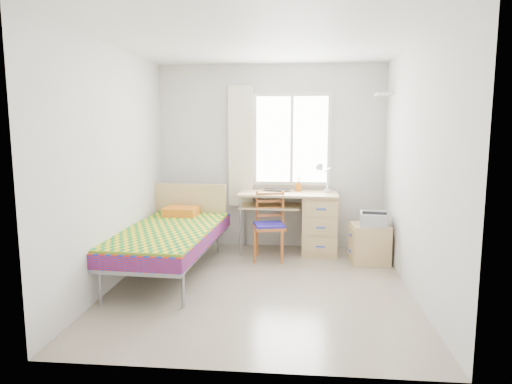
# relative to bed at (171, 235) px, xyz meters

# --- Properties ---
(floor) EXTENTS (3.50, 3.50, 0.00)m
(floor) POSITION_rel_bed_xyz_m (1.11, -0.40, -0.46)
(floor) COLOR #BCAD93
(floor) RESTS_ON ground
(ceiling) EXTENTS (3.50, 3.50, 0.00)m
(ceiling) POSITION_rel_bed_xyz_m (1.11, -0.40, 2.14)
(ceiling) COLOR white
(ceiling) RESTS_ON wall_back
(wall_back) EXTENTS (3.20, 0.00, 3.20)m
(wall_back) POSITION_rel_bed_xyz_m (1.11, 1.35, 0.84)
(wall_back) COLOR silver
(wall_back) RESTS_ON ground
(wall_left) EXTENTS (0.00, 3.50, 3.50)m
(wall_left) POSITION_rel_bed_xyz_m (-0.49, -0.40, 0.84)
(wall_left) COLOR silver
(wall_left) RESTS_ON ground
(wall_right) EXTENTS (0.00, 3.50, 3.50)m
(wall_right) POSITION_rel_bed_xyz_m (2.71, -0.40, 0.84)
(wall_right) COLOR silver
(wall_right) RESTS_ON ground
(window) EXTENTS (1.10, 0.04, 1.30)m
(window) POSITION_rel_bed_xyz_m (1.41, 1.32, 1.09)
(window) COLOR white
(window) RESTS_ON wall_back
(curtain) EXTENTS (0.35, 0.05, 1.70)m
(curtain) POSITION_rel_bed_xyz_m (0.69, 1.28, 0.99)
(curtain) COLOR white
(curtain) RESTS_ON wall_back
(floating_shelf) EXTENTS (0.20, 0.32, 0.03)m
(floating_shelf) POSITION_rel_bed_xyz_m (2.60, 1.00, 1.69)
(floating_shelf) COLOR white
(floating_shelf) RESTS_ON wall_right
(bed) EXTENTS (1.13, 2.23, 0.94)m
(bed) POSITION_rel_bed_xyz_m (0.00, 0.00, 0.00)
(bed) COLOR gray
(bed) RESTS_ON floor
(desk) EXTENTS (1.36, 0.67, 0.84)m
(desk) POSITION_rel_bed_xyz_m (1.74, 1.01, -0.01)
(desk) COLOR tan
(desk) RESTS_ON floor
(chair) EXTENTS (0.47, 0.47, 0.90)m
(chair) POSITION_rel_bed_xyz_m (1.14, 0.67, 0.05)
(chair) COLOR #A95420
(chair) RESTS_ON floor
(cabinet) EXTENTS (0.50, 0.45, 0.50)m
(cabinet) POSITION_rel_bed_xyz_m (2.42, 0.59, -0.21)
(cabinet) COLOR tan
(cabinet) RESTS_ON floor
(printer) EXTENTS (0.37, 0.41, 0.16)m
(printer) POSITION_rel_bed_xyz_m (2.45, 0.57, 0.13)
(printer) COLOR #AFB1B7
(printer) RESTS_ON cabinet
(laptop) EXTENTS (0.41, 0.30, 0.03)m
(laptop) POSITION_rel_bed_xyz_m (1.20, 1.09, 0.39)
(laptop) COLOR black
(laptop) RESTS_ON desk
(pen_cup) EXTENTS (0.11, 0.11, 0.11)m
(pen_cup) POSITION_rel_bed_xyz_m (1.51, 1.18, 0.43)
(pen_cup) COLOR orange
(pen_cup) RESTS_ON desk
(task_lamp) EXTENTS (0.23, 0.32, 0.41)m
(task_lamp) POSITION_rel_bed_xyz_m (1.84, 0.98, 0.63)
(task_lamp) COLOR white
(task_lamp) RESTS_ON desk
(book) EXTENTS (0.27, 0.29, 0.02)m
(book) POSITION_rel_bed_xyz_m (1.14, 1.05, 0.13)
(book) COLOR gray
(book) RESTS_ON desk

